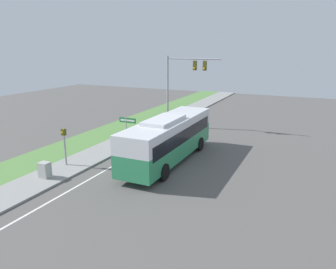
{
  "coord_description": "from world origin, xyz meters",
  "views": [
    {
      "loc": [
        8.96,
        -18.54,
        8.08
      ],
      "look_at": [
        -0.99,
        3.02,
        1.72
      ],
      "focal_mm": 35.0,
      "sensor_mm": 36.0,
      "label": 1
    }
  ],
  "objects_px": {
    "signal_gantry": "(182,78)",
    "utility_cabinet": "(45,170)",
    "bus": "(169,137)",
    "pedestrian_signal": "(64,141)",
    "street_sign": "(127,126)"
  },
  "relations": [
    {
      "from": "pedestrian_signal",
      "to": "street_sign",
      "type": "height_order",
      "value": "pedestrian_signal"
    },
    {
      "from": "signal_gantry",
      "to": "utility_cabinet",
      "type": "xyz_separation_m",
      "value": [
        -2.66,
        -16.02,
        -4.46
      ]
    },
    {
      "from": "bus",
      "to": "utility_cabinet",
      "type": "distance_m",
      "value": 8.58
    },
    {
      "from": "signal_gantry",
      "to": "bus",
      "type": "bearing_deg",
      "value": -72.62
    },
    {
      "from": "pedestrian_signal",
      "to": "utility_cabinet",
      "type": "height_order",
      "value": "pedestrian_signal"
    },
    {
      "from": "bus",
      "to": "street_sign",
      "type": "relative_size",
      "value": 4.17
    },
    {
      "from": "bus",
      "to": "pedestrian_signal",
      "type": "xyz_separation_m",
      "value": [
        -6.08,
        -3.95,
        -0.0
      ]
    },
    {
      "from": "utility_cabinet",
      "to": "street_sign",
      "type": "bearing_deg",
      "value": 80.96
    },
    {
      "from": "bus",
      "to": "street_sign",
      "type": "bearing_deg",
      "value": 160.76
    },
    {
      "from": "signal_gantry",
      "to": "street_sign",
      "type": "relative_size",
      "value": 2.78
    },
    {
      "from": "street_sign",
      "to": "utility_cabinet",
      "type": "distance_m",
      "value": 8.04
    },
    {
      "from": "bus",
      "to": "utility_cabinet",
      "type": "bearing_deg",
      "value": -132.18
    },
    {
      "from": "signal_gantry",
      "to": "utility_cabinet",
      "type": "height_order",
      "value": "signal_gantry"
    },
    {
      "from": "street_sign",
      "to": "utility_cabinet",
      "type": "relative_size",
      "value": 2.63
    },
    {
      "from": "pedestrian_signal",
      "to": "utility_cabinet",
      "type": "distance_m",
      "value": 2.68
    }
  ]
}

